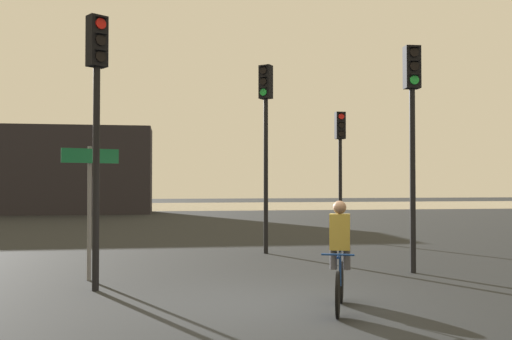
% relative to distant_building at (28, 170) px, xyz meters
% --- Properties ---
extents(ground_plane, '(120.00, 120.00, 0.00)m').
position_rel_distant_building_xyz_m(ground_plane, '(10.07, -27.83, -2.66)').
color(ground_plane, black).
extents(water_strip, '(80.00, 16.00, 0.01)m').
position_rel_distant_building_xyz_m(water_strip, '(10.07, 10.00, -2.65)').
color(water_strip, '#9E937F').
rests_on(water_strip, ground).
extents(distant_building, '(14.82, 4.00, 5.32)m').
position_rel_distant_building_xyz_m(distant_building, '(0.00, 0.00, 0.00)').
color(distant_building, black).
rests_on(distant_building, ground).
extents(traffic_light_near_left, '(0.40, 0.42, 4.83)m').
position_rel_distant_building_xyz_m(traffic_light_near_left, '(7.22, -26.19, 0.68)').
color(traffic_light_near_left, black).
rests_on(traffic_light_near_left, ground).
extents(traffic_light_center, '(0.41, 0.42, 5.05)m').
position_rel_distant_building_xyz_m(traffic_light_center, '(11.05, -21.45, 0.82)').
color(traffic_light_center, black).
rests_on(traffic_light_center, ground).
extents(traffic_light_near_right, '(0.33, 0.35, 4.78)m').
position_rel_distant_building_xyz_m(traffic_light_near_right, '(13.55, -25.16, 0.64)').
color(traffic_light_near_right, black).
rests_on(traffic_light_near_right, ground).
extents(traffic_light_far_right, '(0.33, 0.34, 4.25)m').
position_rel_distant_building_xyz_m(traffic_light_far_right, '(14.12, -18.22, 0.31)').
color(traffic_light_far_right, black).
rests_on(traffic_light_far_right, ground).
extents(direction_sign_post, '(1.03, 0.43, 2.60)m').
position_rel_distant_building_xyz_m(direction_sign_post, '(6.96, -25.10, -0.96)').
color(direction_sign_post, slate).
rests_on(direction_sign_post, ground).
extents(cyclist, '(0.69, 1.62, 1.62)m').
position_rel_distant_building_xyz_m(cyclist, '(11.00, -28.25, -1.84)').
color(cyclist, black).
rests_on(cyclist, ground).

